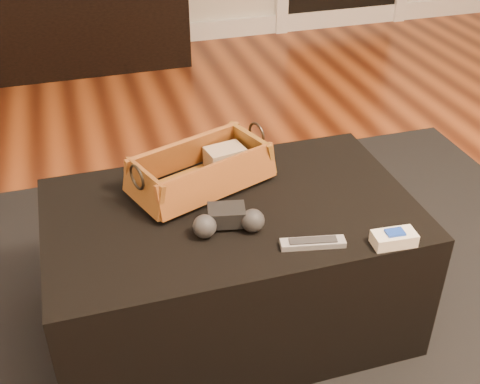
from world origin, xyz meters
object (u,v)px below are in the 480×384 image
object	(u,v)px
wicker_basket	(201,172)
game_controller	(228,220)
cream_gadget	(394,238)
tv_remote	(198,183)
media_cabinet	(51,17)
silver_remote	(313,243)
ottoman	(231,267)

from	to	relation	value
wicker_basket	game_controller	world-z (taller)	wicker_basket
wicker_basket	cream_gadget	world-z (taller)	wicker_basket
tv_remote	game_controller	xyz separation A→B (m)	(0.03, -0.20, 0.01)
tv_remote	wicker_basket	xyz separation A→B (m)	(0.01, 0.02, 0.02)
tv_remote	cream_gadget	distance (m)	0.55
tv_remote	game_controller	world-z (taller)	game_controller
game_controller	media_cabinet	bearing A→B (deg)	98.93
wicker_basket	cream_gadget	size ratio (longest dim) A/B	3.97
silver_remote	wicker_basket	bearing A→B (deg)	120.00
tv_remote	wicker_basket	world-z (taller)	wicker_basket
wicker_basket	game_controller	size ratio (longest dim) A/B	2.33
silver_remote	tv_remote	bearing A→B (deg)	123.29
ottoman	silver_remote	world-z (taller)	silver_remote
ottoman	wicker_basket	xyz separation A→B (m)	(-0.05, 0.13, 0.26)
media_cabinet	tv_remote	distance (m)	2.24
media_cabinet	wicker_basket	distance (m)	2.22
game_controller	silver_remote	size ratio (longest dim) A/B	1.15
tv_remote	silver_remote	distance (m)	0.39
silver_remote	ottoman	bearing A→B (deg)	124.61
tv_remote	cream_gadget	size ratio (longest dim) A/B	1.89
tv_remote	ottoman	bearing A→B (deg)	-85.86
media_cabinet	ottoman	distance (m)	2.35
ottoman	game_controller	distance (m)	0.26
media_cabinet	tv_remote	xyz separation A→B (m)	(0.35, -2.20, 0.16)
ottoman	wicker_basket	size ratio (longest dim) A/B	2.26
tv_remote	game_controller	bearing A→B (deg)	-107.98
game_controller	silver_remote	xyz separation A→B (m)	(0.18, -0.12, -0.02)
ottoman	cream_gadget	world-z (taller)	cream_gadget
media_cabinet	silver_remote	size ratio (longest dim) A/B	9.20
media_cabinet	ottoman	xyz separation A→B (m)	(0.41, -2.31, -0.08)
media_cabinet	game_controller	world-z (taller)	media_cabinet
ottoman	game_controller	bearing A→B (deg)	-110.15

